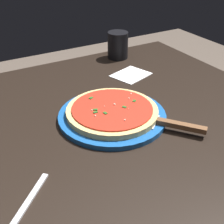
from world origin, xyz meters
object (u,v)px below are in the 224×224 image
(pizza, at_px, (112,111))
(napkin_folded_right, at_px, (131,75))
(serving_plate, at_px, (112,116))
(pizza_server, at_px, (166,123))
(cup_tall_drink, at_px, (118,45))
(fork, at_px, (22,212))

(pizza, xyz_separation_m, napkin_folded_right, (-0.21, -0.22, -0.02))
(serving_plate, xyz_separation_m, napkin_folded_right, (-0.21, -0.22, -0.01))
(pizza_server, distance_m, cup_tall_drink, 0.53)
(cup_tall_drink, xyz_separation_m, napkin_folded_right, (0.05, 0.17, -0.05))
(serving_plate, height_order, pizza, pizza)
(napkin_folded_right, bearing_deg, pizza_server, 71.87)
(napkin_folded_right, bearing_deg, pizza, 46.69)
(cup_tall_drink, distance_m, napkin_folded_right, 0.19)
(serving_plate, bearing_deg, pizza, -77.40)
(pizza_server, distance_m, napkin_folded_right, 0.36)
(serving_plate, height_order, fork, serving_plate)
(napkin_folded_right, bearing_deg, cup_tall_drink, -105.23)
(pizza_server, bearing_deg, cup_tall_drink, -107.16)
(pizza_server, xyz_separation_m, fork, (0.41, 0.08, -0.02))
(pizza, relative_size, pizza_server, 1.28)
(cup_tall_drink, xyz_separation_m, fork, (0.57, 0.59, -0.05))
(pizza_server, height_order, cup_tall_drink, cup_tall_drink)
(serving_plate, xyz_separation_m, cup_tall_drink, (-0.25, -0.39, 0.05))
(serving_plate, height_order, napkin_folded_right, serving_plate)
(napkin_folded_right, distance_m, fork, 0.67)
(pizza, relative_size, cup_tall_drink, 2.43)
(cup_tall_drink, relative_size, napkin_folded_right, 0.84)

